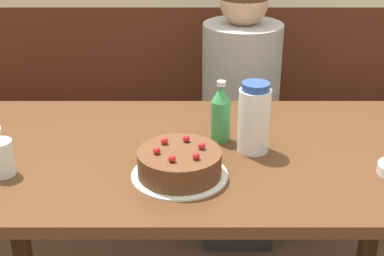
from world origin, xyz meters
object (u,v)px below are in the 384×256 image
Objects in this scene: bench_seat at (196,166)px; birthday_cake at (182,164)px; person_teal_shirt at (242,122)px; glass_water_tall at (4,157)px; soju_bottle at (223,113)px; water_pitcher at (256,119)px.

bench_seat is 1.13m from birthday_cake.
person_teal_shirt is (0.19, -0.17, 0.31)m from bench_seat.
person_teal_shirt is (0.72, 0.80, -0.25)m from glass_water_tall.
glass_water_tall is at bearing -160.55° from soju_bottle.
birthday_cake is 0.26m from soju_bottle.
birthday_cake is 1.36× the size of soju_bottle.
glass_water_tall reaches higher than bench_seat.
glass_water_tall is at bearing -42.03° from person_teal_shirt.
person_teal_shirt reaches higher than birthday_cake.
birthday_cake is at bearing -16.24° from person_teal_shirt.
soju_bottle is at bearing -11.10° from person_teal_shirt.
soju_bottle is 0.65m from glass_water_tall.
soju_bottle is (0.08, -0.76, 0.61)m from bench_seat.
glass_water_tall is 1.11m from person_teal_shirt.
water_pitcher is at bearing -36.72° from soju_bottle.
bench_seat is at bearing 87.42° from birthday_cake.
birthday_cake is 1.24× the size of water_pitcher.
bench_seat is 1.05m from water_pitcher.
birthday_cake is at bearing -1.23° from glass_water_tall.
water_pitcher reaches higher than birthday_cake.
glass_water_tall is 0.09× the size of person_teal_shirt.
glass_water_tall is (-0.61, -0.21, -0.04)m from soju_bottle.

